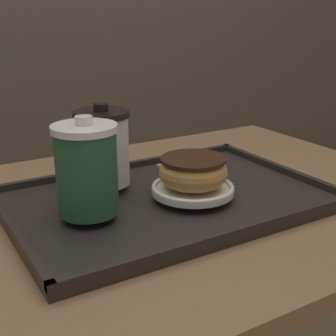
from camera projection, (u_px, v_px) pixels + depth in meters
cafe_table at (171, 275)px, 0.87m from camera, size 0.97×0.69×0.71m
serving_tray at (168, 200)px, 0.79m from camera, size 0.53×0.36×0.02m
coffee_cup_front at (87, 169)px, 0.68m from camera, size 0.10×0.10×0.15m
coffee_cup_rear at (103, 147)px, 0.80m from camera, size 0.10×0.10×0.14m
plate_with_chocolate_donut at (193, 188)px, 0.78m from camera, size 0.14×0.14×0.01m
donut_chocolate_glazed at (193, 171)px, 0.77m from camera, size 0.11×0.11×0.05m
spoon at (205, 158)px, 0.95m from camera, size 0.14×0.03×0.01m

